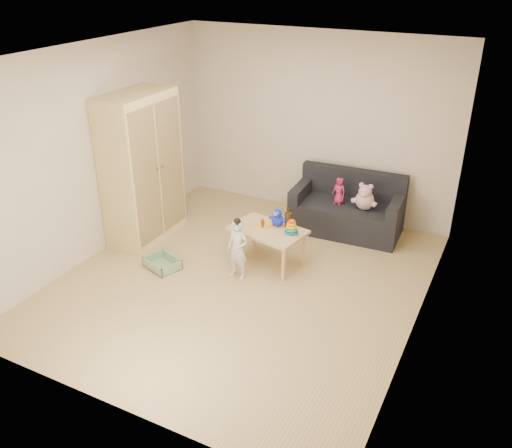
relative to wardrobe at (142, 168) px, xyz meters
The scene contains 13 objects.
room 1.81m from the wardrobe, 14.63° to the right, with size 4.50×4.50×4.50m.
wardrobe is the anchor object (origin of this frame).
sofa 2.84m from the wardrobe, 28.98° to the left, with size 1.47×0.74×0.41m, color black.
play_table 1.94m from the wardrobe, ahead, with size 0.89×0.56×0.47m, color tan.
storage_bin 1.31m from the wardrobe, 42.43° to the right, with size 0.42×0.31×0.13m, color gray, non-canonical shape.
toddler 1.78m from the wardrobe, 13.46° to the right, with size 0.27×0.18×0.73m, color silver.
pink_bear 2.96m from the wardrobe, 25.69° to the left, with size 0.27×0.23×0.31m, color #C8949D, non-canonical shape.
doll 2.64m from the wardrobe, 29.53° to the left, with size 0.19×0.13×0.37m, color #B82254.
ring_stacker 2.15m from the wardrobe, ahead, with size 0.17×0.17×0.19m.
brown_bottle 2.04m from the wardrobe, ahead, with size 0.08×0.08×0.24m.
blue_plush 1.91m from the wardrobe, ahead, with size 0.19×0.15×0.23m, color #162BCE, non-canonical shape.
wooden_figure 1.78m from the wardrobe, ahead, with size 0.05×0.04×0.12m, color brown, non-canonical shape.
yellow_book 1.79m from the wardrobe, ahead, with size 0.18×0.18×0.01m, color yellow.
Camera 1 is at (2.60, -4.78, 3.49)m, focal length 38.00 mm.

